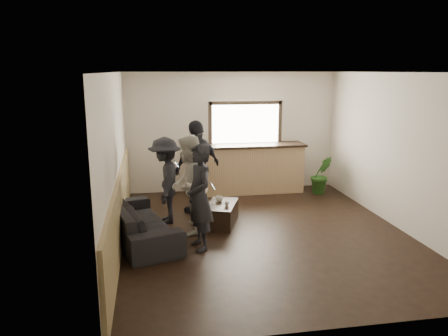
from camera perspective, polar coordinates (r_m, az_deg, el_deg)
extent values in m
cube|color=black|center=(7.89, 5.19, -8.45)|extent=(5.00, 6.00, 0.01)
cube|color=silver|center=(7.36, 5.63, 12.34)|extent=(5.00, 6.00, 0.01)
cube|color=beige|center=(10.39, 1.10, 4.72)|extent=(5.00, 0.01, 2.80)
cube|color=beige|center=(4.76, 14.85, -5.29)|extent=(5.00, 0.01, 2.80)
cube|color=beige|center=(7.27, -14.00, 0.91)|extent=(0.01, 6.00, 2.80)
cube|color=beige|center=(8.50, 21.92, 2.02)|extent=(0.01, 6.00, 2.80)
cube|color=tan|center=(7.48, -13.42, -5.47)|extent=(0.06, 5.90, 1.10)
cube|color=tan|center=(10.29, 3.05, -0.19)|extent=(2.60, 0.60, 1.10)
cube|color=black|center=(10.18, 3.09, 2.97)|extent=(2.70, 0.68, 0.05)
cube|color=white|center=(10.38, 2.78, 5.81)|extent=(1.60, 0.06, 0.90)
cube|color=#3F3326|center=(10.31, 2.84, 8.50)|extent=(1.72, 0.08, 0.08)
cube|color=#3F3326|center=(10.21, -1.82, 5.70)|extent=(0.08, 0.08, 1.06)
cube|color=#3F3326|center=(10.57, 7.29, 5.85)|extent=(0.08, 0.08, 1.06)
imported|color=black|center=(7.61, -10.88, -6.87)|extent=(1.43, 2.34, 0.64)
cube|color=black|center=(8.21, -0.34, -6.04)|extent=(0.79, 1.02, 0.40)
imported|color=silver|center=(8.29, -0.63, -4.04)|extent=(0.18, 0.18, 0.10)
imported|color=silver|center=(7.99, 0.36, -4.74)|extent=(0.11, 0.11, 0.09)
imported|color=#2D6623|center=(10.43, 12.59, -0.87)|extent=(0.50, 0.41, 0.90)
imported|color=black|center=(6.97, -3.22, -3.83)|extent=(0.55, 0.71, 1.72)
cube|color=black|center=(7.00, -1.55, -2.35)|extent=(0.11, 0.09, 0.12)
cube|color=silver|center=(6.99, -1.54, -2.33)|extent=(0.09, 0.08, 0.11)
imported|color=#B9B2A7|center=(7.64, -4.63, -2.26)|extent=(0.87, 1.00, 1.75)
cube|color=black|center=(7.56, -3.01, -1.14)|extent=(0.11, 0.09, 0.12)
cube|color=silver|center=(7.55, -3.00, -1.12)|extent=(0.09, 0.08, 0.11)
imported|color=black|center=(8.24, -7.65, -1.62)|extent=(0.65, 1.08, 1.63)
cube|color=black|center=(8.17, -6.17, 0.46)|extent=(0.09, 0.08, 0.12)
cube|color=silver|center=(8.17, -6.17, 0.48)|extent=(0.08, 0.07, 0.11)
imported|color=black|center=(8.72, -3.46, 0.10)|extent=(1.17, 1.00, 1.88)
cube|color=black|center=(8.48, -2.52, 2.47)|extent=(0.11, 0.12, 0.12)
cube|color=silver|center=(8.47, -2.52, 2.49)|extent=(0.10, 0.10, 0.11)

